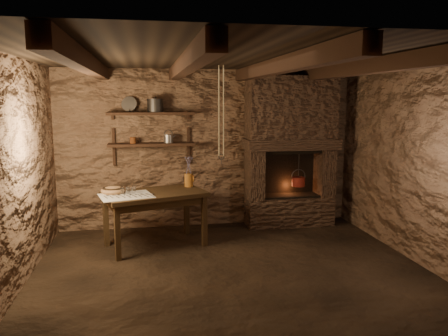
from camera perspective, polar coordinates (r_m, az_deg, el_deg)
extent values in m
plane|color=black|center=(5.10, 1.16, -13.59)|extent=(4.50, 4.50, 0.00)
cube|color=brown|center=(6.72, -2.16, 2.53)|extent=(4.50, 0.04, 2.40)
cube|color=brown|center=(2.88, 9.14, -6.42)|extent=(4.50, 0.04, 2.40)
cube|color=brown|center=(4.86, -25.80, -0.89)|extent=(0.04, 4.00, 2.40)
cube|color=brown|center=(5.65, 24.17, 0.50)|extent=(0.04, 4.00, 2.40)
cube|color=black|center=(4.73, 1.26, 14.36)|extent=(4.50, 4.00, 0.04)
cube|color=black|center=(4.66, -17.63, 12.92)|extent=(0.14, 3.95, 0.16)
cube|color=black|center=(4.65, -4.97, 13.31)|extent=(0.14, 3.95, 0.16)
cube|color=black|center=(4.84, 7.22, 13.10)|extent=(0.14, 3.95, 0.16)
cube|color=black|center=(5.23, 18.00, 12.43)|extent=(0.14, 3.95, 0.16)
cube|color=black|center=(6.49, -9.43, 3.06)|extent=(1.25, 0.30, 0.04)
cube|color=black|center=(6.46, -9.53, 7.04)|extent=(1.25, 0.30, 0.04)
cube|color=#3C281E|center=(6.96, 8.46, -5.51)|extent=(1.35, 0.45, 0.45)
cube|color=#3C281E|center=(6.68, 4.00, -0.78)|extent=(0.23, 0.45, 0.75)
cube|color=#3C281E|center=(7.03, 12.92, -0.49)|extent=(0.23, 0.45, 0.75)
cube|color=#3C281E|center=(6.75, 8.75, 3.14)|extent=(1.43, 0.51, 0.16)
cube|color=#3C281E|center=(6.74, 8.78, 7.82)|extent=(1.35, 0.45, 0.94)
cube|color=black|center=(7.02, 8.07, -0.37)|extent=(0.90, 0.06, 0.75)
cube|color=black|center=(5.86, -9.07, -3.40)|extent=(1.46, 1.09, 0.06)
cube|color=black|center=(5.87, -9.05, -4.19)|extent=(1.32, 0.96, 0.09)
cube|color=silver|center=(5.68, -12.67, -3.57)|extent=(0.75, 0.66, 0.01)
cylinder|color=#9E5C1E|center=(6.15, -4.63, -1.57)|extent=(0.15, 0.15, 0.19)
torus|color=#9E5C1E|center=(6.15, -4.05, -1.39)|extent=(0.02, 0.10, 0.10)
ellipsoid|color=#A87648|center=(5.88, -14.29, -2.87)|extent=(0.36, 0.36, 0.11)
cylinder|color=#2B2826|center=(6.46, -8.96, 8.00)|extent=(0.23, 0.23, 0.17)
cylinder|color=#A5A6A0|center=(6.56, -12.27, 8.15)|extent=(0.24, 0.16, 0.23)
cylinder|color=#5B2A12|center=(6.48, -11.81, 3.56)|extent=(0.09, 0.09, 0.09)
cylinder|color=maroon|center=(6.86, 9.68, -1.77)|extent=(0.27, 0.27, 0.14)
torus|color=#2B2826|center=(6.84, 9.70, -1.07)|extent=(0.23, 0.01, 0.23)
cylinder|color=#2B2826|center=(6.82, 9.74, 0.29)|extent=(0.01, 0.01, 0.44)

